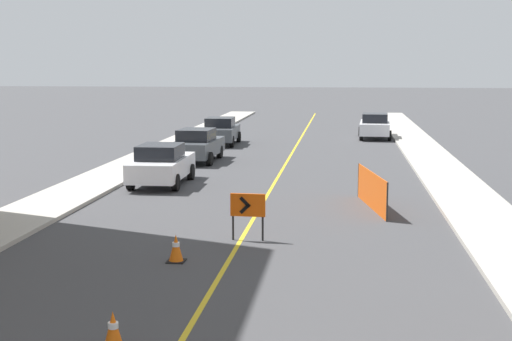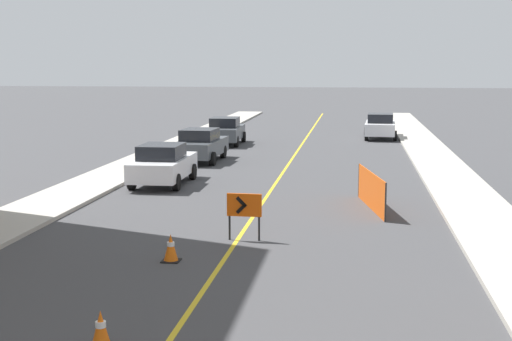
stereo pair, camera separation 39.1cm
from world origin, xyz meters
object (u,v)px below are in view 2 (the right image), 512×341
(traffic_cone_third, at_px, (101,330))
(parked_car_curb_mid, at_px, (200,145))
(parked_car_curb_far, at_px, (225,131))
(parked_car_opposite_side, at_px, (380,126))
(arrow_barricade_primary, at_px, (244,207))
(traffic_cone_fourth, at_px, (171,248))
(parked_car_curb_near, at_px, (163,164))

(traffic_cone_third, bearing_deg, parked_car_curb_mid, 98.22)
(parked_car_curb_far, relative_size, parked_car_opposite_side, 0.99)
(traffic_cone_third, distance_m, arrow_barricade_primary, 7.65)
(parked_car_curb_mid, distance_m, parked_car_opposite_side, 14.89)
(parked_car_curb_mid, xyz_separation_m, parked_car_opposite_side, (8.90, 11.93, 0.00))
(traffic_cone_third, bearing_deg, traffic_cone_fourth, 92.18)
(arrow_barricade_primary, height_order, parked_car_curb_mid, parked_car_curb_mid)
(arrow_barricade_primary, xyz_separation_m, parked_car_opposite_side, (4.44, 26.93, -0.09))
(traffic_cone_fourth, height_order, parked_car_curb_near, parked_car_curb_near)
(arrow_barricade_primary, relative_size, parked_car_curb_far, 0.29)
(traffic_cone_third, height_order, traffic_cone_fourth, traffic_cone_fourth)
(traffic_cone_third, bearing_deg, parked_car_curb_near, 101.67)
(traffic_cone_third, relative_size, traffic_cone_fourth, 0.99)
(parked_car_curb_near, bearing_deg, parked_car_curb_far, 89.66)
(traffic_cone_third, relative_size, parked_car_curb_mid, 0.15)
(parked_car_curb_near, relative_size, parked_car_curb_far, 0.99)
(traffic_cone_fourth, relative_size, parked_car_opposite_side, 0.15)
(arrow_barricade_primary, distance_m, parked_car_curb_far, 22.86)
(traffic_cone_third, distance_m, parked_car_curb_mid, 22.77)
(parked_car_curb_near, height_order, parked_car_curb_far, same)
(parked_car_curb_mid, relative_size, parked_car_opposite_side, 1.00)
(arrow_barricade_primary, xyz_separation_m, parked_car_curb_near, (-4.48, 8.32, -0.09))
(arrow_barricade_primary, bearing_deg, traffic_cone_fourth, -119.65)
(traffic_cone_third, xyz_separation_m, parked_car_opposite_side, (5.65, 34.46, 0.48))
(parked_car_opposite_side, bearing_deg, parked_car_curb_near, -112.85)
(parked_car_curb_far, bearing_deg, parked_car_curb_near, -91.46)
(traffic_cone_fourth, distance_m, parked_car_opposite_side, 29.78)
(traffic_cone_third, distance_m, parked_car_opposite_side, 34.93)
(arrow_barricade_primary, bearing_deg, parked_car_curb_mid, 108.87)
(traffic_cone_fourth, bearing_deg, parked_car_opposite_side, 78.68)
(traffic_cone_third, height_order, parked_car_curb_near, parked_car_curb_near)
(traffic_cone_third, xyz_separation_m, parked_car_curb_far, (-3.39, 29.92, 0.48))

